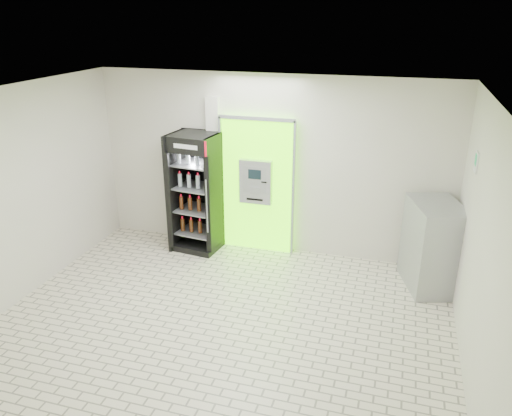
% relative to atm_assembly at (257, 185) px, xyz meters
% --- Properties ---
extents(ground, '(6.00, 6.00, 0.00)m').
position_rel_atm_assembly_xyz_m(ground, '(0.20, -2.41, -1.17)').
color(ground, beige).
rests_on(ground, ground).
extents(room_shell, '(6.00, 6.00, 6.00)m').
position_rel_atm_assembly_xyz_m(room_shell, '(0.20, -2.41, 0.67)').
color(room_shell, silver).
rests_on(room_shell, ground).
extents(atm_assembly, '(1.30, 0.24, 2.33)m').
position_rel_atm_assembly_xyz_m(atm_assembly, '(0.00, 0.00, 0.00)').
color(atm_assembly, '#5EFF04').
rests_on(atm_assembly, ground).
extents(pillar, '(0.22, 0.11, 2.60)m').
position_rel_atm_assembly_xyz_m(pillar, '(-0.78, 0.04, 0.13)').
color(pillar, silver).
rests_on(pillar, ground).
extents(beverage_cooler, '(0.84, 0.78, 2.04)m').
position_rel_atm_assembly_xyz_m(beverage_cooler, '(-1.00, -0.26, -0.19)').
color(beverage_cooler, black).
rests_on(beverage_cooler, ground).
extents(steel_cabinet, '(0.94, 1.15, 1.33)m').
position_rel_atm_assembly_xyz_m(steel_cabinet, '(2.86, -0.51, -0.51)').
color(steel_cabinet, '#9A9CA1').
rests_on(steel_cabinet, ground).
extents(exit_sign, '(0.02, 0.22, 0.26)m').
position_rel_atm_assembly_xyz_m(exit_sign, '(3.19, -1.01, 0.95)').
color(exit_sign, white).
rests_on(exit_sign, room_shell).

